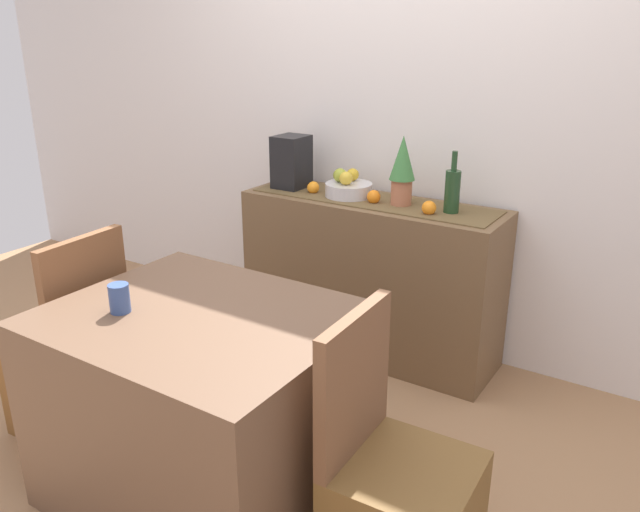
% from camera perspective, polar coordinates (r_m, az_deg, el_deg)
% --- Properties ---
extents(ground_plane, '(6.40, 6.40, 0.02)m').
position_cam_1_polar(ground_plane, '(2.84, -3.79, -16.11)').
color(ground_plane, '#9F7650').
rests_on(ground_plane, ground).
extents(room_wall_rear, '(6.40, 0.06, 2.70)m').
position_cam_1_polar(room_wall_rear, '(3.33, 8.19, 14.36)').
color(room_wall_rear, silver).
rests_on(room_wall_rear, ground).
extents(sideboard_console, '(1.36, 0.42, 0.83)m').
position_cam_1_polar(sideboard_console, '(3.35, 4.50, -1.93)').
color(sideboard_console, brown).
rests_on(sideboard_console, ground).
extents(table_runner, '(1.28, 0.32, 0.01)m').
position_cam_1_polar(table_runner, '(3.22, 4.70, 5.02)').
color(table_runner, brown).
rests_on(table_runner, sideboard_console).
extents(fruit_bowl, '(0.24, 0.24, 0.07)m').
position_cam_1_polar(fruit_bowl, '(3.28, 2.60, 5.98)').
color(fruit_bowl, silver).
rests_on(fruit_bowl, table_runner).
extents(apple_left, '(0.07, 0.07, 0.07)m').
position_cam_1_polar(apple_left, '(3.23, 2.36, 7.00)').
color(apple_left, gold).
rests_on(apple_left, fruit_bowl).
extents(apple_upper, '(0.06, 0.06, 0.06)m').
position_cam_1_polar(apple_upper, '(3.32, 2.96, 7.33)').
color(apple_upper, gold).
rests_on(apple_upper, fruit_bowl).
extents(apple_center, '(0.07, 0.07, 0.07)m').
position_cam_1_polar(apple_center, '(3.28, 1.82, 7.27)').
color(apple_center, '#98A231').
rests_on(apple_center, fruit_bowl).
extents(wine_bottle, '(0.07, 0.07, 0.30)m').
position_cam_1_polar(wine_bottle, '(3.03, 11.82, 5.78)').
color(wine_bottle, '#1F3D20').
rests_on(wine_bottle, sideboard_console).
extents(coffee_maker, '(0.16, 0.18, 0.29)m').
position_cam_1_polar(coffee_maker, '(3.45, -2.59, 8.42)').
color(coffee_maker, black).
rests_on(coffee_maker, sideboard_console).
extents(potted_plant, '(0.13, 0.13, 0.34)m').
position_cam_1_polar(potted_plant, '(3.11, 7.43, 7.87)').
color(potted_plant, '#AF6748').
rests_on(potted_plant, sideboard_console).
extents(orange_loose_mid, '(0.07, 0.07, 0.07)m').
position_cam_1_polar(orange_loose_mid, '(3.00, 9.78, 4.29)').
color(orange_loose_mid, orange).
rests_on(orange_loose_mid, sideboard_console).
extents(orange_loose_far, '(0.06, 0.06, 0.06)m').
position_cam_1_polar(orange_loose_far, '(3.35, -0.62, 6.18)').
color(orange_loose_far, orange).
rests_on(orange_loose_far, sideboard_console).
extents(orange_loose_near_bowl, '(0.07, 0.07, 0.07)m').
position_cam_1_polar(orange_loose_near_bowl, '(3.17, 4.86, 5.33)').
color(orange_loose_near_bowl, orange).
rests_on(orange_loose_near_bowl, sideboard_console).
extents(dining_table, '(1.03, 0.85, 0.74)m').
position_cam_1_polar(dining_table, '(2.39, -10.28, -13.21)').
color(dining_table, brown).
rests_on(dining_table, ground).
extents(coffee_cup, '(0.07, 0.07, 0.10)m').
position_cam_1_polar(coffee_cup, '(2.27, -17.61, -3.65)').
color(coffee_cup, '#38528F').
rests_on(coffee_cup, dining_table).
extents(chair_near_window, '(0.42, 0.42, 0.90)m').
position_cam_1_polar(chair_near_window, '(2.96, -21.46, -9.68)').
color(chair_near_window, brown).
rests_on(chair_near_window, ground).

